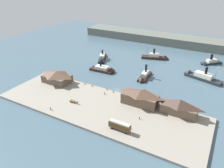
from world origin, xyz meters
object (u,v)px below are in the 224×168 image
street_tram (120,125)px  horse_cart (74,101)px  ferry_departing_north (102,58)px  ferry_moored_west (157,57)px  pedestrian_at_waters_edge (50,108)px  mooring_post_center_west (92,86)px  ferry_shed_central_terminal (140,97)px  ferry_mid_harbor (105,70)px  mooring_post_east (85,84)px  ferry_approaching_west (199,76)px  pedestrian_near_west_shed (105,93)px  mooring_post_center_east (113,92)px  mooring_post_west (107,89)px  ferry_shed_east_terminal (57,77)px  ferry_shed_customs_shed (179,107)px  ferry_near_quay (144,77)px  ferry_moored_east (210,62)px  pedestrian_standing_center (139,118)px

street_tram → horse_cart: (-31.28, 7.96, -1.47)m
ferry_departing_north → ferry_moored_west: 45.01m
pedestrian_at_waters_edge → mooring_post_center_west: (4.29, 31.18, -0.33)m
ferry_shed_central_terminal → ferry_mid_harbor: bearing=143.0°
mooring_post_east → ferry_approaching_west: (60.02, 45.98, 0.05)m
pedestrian_near_west_shed → mooring_post_center_east: size_ratio=1.79×
street_tram → mooring_post_west: bearing=129.0°
ferry_shed_east_terminal → mooring_post_center_east: ferry_shed_east_terminal is taller
mooring_post_center_west → ferry_shed_customs_shed: bearing=-3.5°
horse_cart → mooring_post_east: 21.53m
ferry_moored_west → ferry_approaching_west: ferry_approaching_west is taller
street_tram → ferry_mid_harbor: 66.20m
ferry_shed_central_terminal → mooring_post_center_east: 18.90m
mooring_post_center_west → mooring_post_west: bearing=2.8°
ferry_near_quay → ferry_moored_west: bearing=96.3°
ferry_departing_north → ferry_moored_west: (37.64, 24.70, -0.04)m
ferry_shed_central_terminal → street_tram: ferry_shed_central_terminal is taller
street_tram → mooring_post_west: 36.91m
ferry_mid_harbor → mooring_post_center_west: bearing=-76.9°
ferry_shed_east_terminal → ferry_mid_harbor: ferry_shed_east_terminal is taller
ferry_shed_east_terminal → mooring_post_center_west: bearing=13.9°
ferry_shed_east_terminal → ferry_moored_east: 114.49m
ferry_shed_east_terminal → ferry_shed_central_terminal: (55.44, 1.51, 0.34)m
mooring_post_east → ferry_near_quay: 39.36m
pedestrian_near_west_shed → pedestrian_standing_center: pedestrian_near_west_shed is taller
pedestrian_at_waters_edge → ferry_near_quay: 64.68m
pedestrian_standing_center → mooring_post_west: size_ratio=1.76×
mooring_post_center_west → ferry_departing_north: size_ratio=0.04×
street_tram → pedestrian_standing_center: size_ratio=6.28×
mooring_post_center_east → pedestrian_at_waters_edge: bearing=-121.5°
ferry_shed_central_terminal → mooring_post_east: (-38.26, 4.07, -3.61)m
ferry_shed_east_terminal → ferry_approaching_west: 92.89m
horse_cart → street_tram: bearing=-14.3°
street_tram → mooring_post_center_west: 43.68m
ferry_shed_central_terminal → mooring_post_west: ferry_shed_central_terminal is taller
ferry_departing_north → ferry_approaching_west: 74.08m
ferry_near_quay → ferry_shed_central_terminal: bearing=-72.1°
ferry_shed_east_terminal → ferry_moored_east: ferry_shed_east_terminal is taller
pedestrian_standing_center → mooring_post_east: bearing=158.9°
ferry_shed_customs_shed → mooring_post_west: 43.05m
ferry_shed_customs_shed → ferry_moored_east: size_ratio=1.11×
mooring_post_center_east → ferry_departing_north: bearing=128.2°
ferry_shed_central_terminal → ferry_moored_east: ferry_shed_central_terminal is taller
pedestrian_near_west_shed → ferry_mid_harbor: bearing=120.4°
mooring_post_center_east → ferry_mid_harbor: bearing=129.2°
ferry_shed_customs_shed → ferry_approaching_west: bearing=87.9°
mooring_post_east → ferry_moored_west: ferry_moored_west is taller
pedestrian_at_waters_edge → horse_cart: bearing=60.0°
ferry_shed_east_terminal → mooring_post_center_east: bearing=8.3°
horse_cart → mooring_post_center_west: 20.31m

